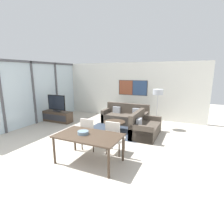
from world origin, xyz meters
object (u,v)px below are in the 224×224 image
dining_chair_left (89,133)px  television (57,103)px  sofa_side (144,128)px  coffee_table (114,124)px  fruit_bowl (83,132)px  dining_chair_centre (114,136)px  tv_console (57,116)px  floor_lamp (158,94)px  sofa_main (126,117)px  dining_table (89,138)px

dining_chair_left → television: bearing=146.5°
sofa_side → coffee_table: bearing=91.0°
television → fruit_bowl: 4.28m
television → dining_chair_centre: size_ratio=0.99×
sofa_side → dining_chair_left: dining_chair_left is taller
tv_console → floor_lamp: 4.75m
coffee_table → dining_chair_centre: (0.82, -1.85, 0.24)m
sofa_main → floor_lamp: (1.44, -0.17, 1.15)m
tv_console → floor_lamp: floor_lamp is taller
tv_console → sofa_main: 3.26m
tv_console → sofa_side: bearing=-1.7°
sofa_side → dining_table: (-0.77, -2.57, 0.40)m
sofa_side → fruit_bowl: size_ratio=5.52×
television → coffee_table: bearing=-2.7°
television → floor_lamp: 4.63m
floor_lamp → television: bearing=-167.8°
fruit_bowl → sofa_side: bearing=70.2°
dining_table → fruit_bowl: bearing=-174.3°
television → sofa_main: 3.31m
tv_console → fruit_bowl: size_ratio=5.19×
dining_chair_left → dining_chair_centre: (0.81, 0.03, 0.00)m
sofa_main → dining_chair_left: size_ratio=2.08×
dining_chair_left → fruit_bowl: 0.77m
coffee_table → dining_chair_left: bearing=-89.8°
sofa_side → dining_chair_centre: bearing=168.9°
sofa_main → dining_chair_centre: bearing=-75.4°
dining_chair_centre → dining_table: bearing=-120.2°
dining_chair_left → dining_chair_centre: bearing=2.4°
dining_chair_left → fruit_bowl: dining_chair_left is taller
coffee_table → dining_chair_left: 1.90m
television → coffee_table: size_ratio=1.15×
sofa_side → fruit_bowl: bearing=160.2°
dining_table → television: bearing=142.2°
coffee_table → dining_chair_left: dining_chair_left is taller
dining_table → fruit_bowl: size_ratio=5.84×
sofa_main → sofa_side: size_ratio=1.31×
sofa_main → dining_chair_centre: size_ratio=2.08×
coffee_table → dining_chair_centre: bearing=-66.2°
sofa_main → coffee_table: bearing=-90.0°
sofa_main → fruit_bowl: sofa_main is taller
coffee_table → dining_chair_left: size_ratio=0.86×
tv_console → floor_lamp: (4.50, 0.97, 1.19)m
coffee_table → dining_chair_centre: dining_chair_centre is taller
sofa_side → floor_lamp: floor_lamp is taller
sofa_side → fruit_bowl: 2.80m
tv_console → dining_chair_left: 3.68m
sofa_side → dining_chair_left: bearing=148.3°
dining_table → fruit_bowl: 0.20m
sofa_main → dining_table: 3.87m
dining_chair_left → floor_lamp: bearing=64.4°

